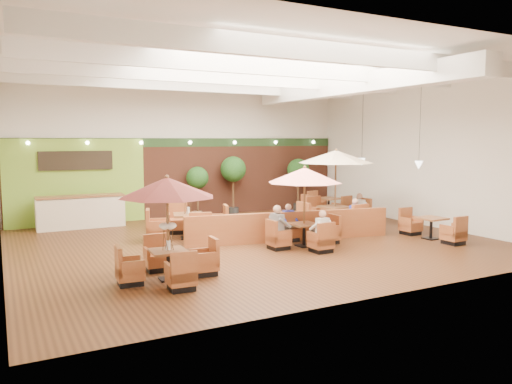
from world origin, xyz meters
TOP-DOWN VIEW (x-y plane):
  - room at (0.25, 1.22)m, footprint 14.04×14.00m
  - service_counter at (-4.40, 5.10)m, footprint 3.00×0.75m
  - booth_divider at (1.05, -0.40)m, footprint 6.62×1.34m
  - table_0 at (-3.67, -2.82)m, footprint 2.34×2.34m
  - table_1 at (1.01, -1.24)m, footprint 2.33×2.33m
  - table_2 at (3.53, 0.64)m, footprint 2.84×2.84m
  - table_3 at (-1.65, 1.47)m, footprint 2.87×2.87m
  - table_4 at (5.20, -2.20)m, footprint 0.82×2.37m
  - table_5 at (5.13, 3.60)m, footprint 1.73×2.52m
  - topiary_0 at (0.14, 5.30)m, footprint 0.90×0.90m
  - topiary_1 at (1.74, 5.30)m, footprint 1.07×1.07m
  - topiary_2 at (4.94, 5.30)m, footprint 1.00×1.00m
  - diner_0 at (1.01, -2.11)m, footprint 0.39×0.34m
  - diner_1 at (1.01, -0.36)m, footprint 0.36×0.30m
  - diner_2 at (0.13, -1.24)m, footprint 0.35×0.42m
  - diner_3 at (3.53, -0.41)m, footprint 0.41×0.36m
  - diner_4 at (4.57, 0.64)m, footprint 0.36×0.41m

SIDE VIEW (x-z plane):
  - table_4 at x=5.20m, z-range -0.10..0.78m
  - table_5 at x=5.13m, z-range -0.12..0.79m
  - table_3 at x=-1.65m, z-range -0.35..1.23m
  - booth_divider at x=1.05m, z-range 0.00..0.93m
  - service_counter at x=-4.40m, z-range -0.01..1.17m
  - diner_1 at x=1.01m, z-range 0.37..1.08m
  - diner_0 at x=1.01m, z-range 0.37..1.11m
  - diner_3 at x=3.53m, z-range 0.36..1.12m
  - diner_4 at x=4.57m, z-range 0.36..1.14m
  - diner_2 at x=0.13m, z-range 0.35..1.19m
  - topiary_0 at x=0.14m, z-range 0.51..2.60m
  - table_0 at x=-3.67m, z-range 0.44..2.82m
  - table_1 at x=1.01m, z-range 0.45..2.86m
  - topiary_2 at x=4.94m, z-range 0.57..2.89m
  - topiary_1 at x=1.74m, z-range 0.61..3.08m
  - table_2 at x=3.53m, z-range 0.50..3.35m
  - room at x=0.25m, z-range 0.87..6.39m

